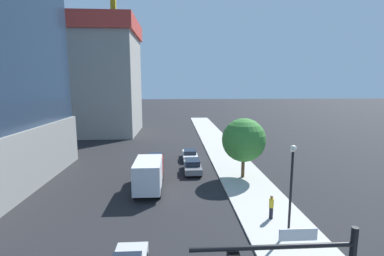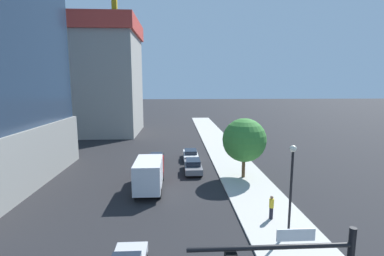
{
  "view_description": "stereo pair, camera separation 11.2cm",
  "coord_description": "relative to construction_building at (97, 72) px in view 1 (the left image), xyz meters",
  "views": [
    {
      "loc": [
        0.61,
        -3.57,
        9.93
      ],
      "look_at": [
        1.82,
        16.14,
        6.88
      ],
      "focal_mm": 25.86,
      "sensor_mm": 36.0,
      "label": 1
    },
    {
      "loc": [
        0.73,
        -3.58,
        9.93
      ],
      "look_at": [
        1.82,
        16.14,
        6.88
      ],
      "focal_mm": 25.86,
      "sensor_mm": 36.0,
      "label": 2
    }
  ],
  "objects": [
    {
      "name": "car_black",
      "position": [
        13.36,
        -24.5,
        -11.99
      ],
      "size": [
        1.76,
        4.11,
        1.46
      ],
      "color": "black",
      "rests_on": "ground"
    },
    {
      "name": "box_truck",
      "position": [
        13.36,
        -33.11,
        -10.99
      ],
      "size": [
        2.38,
        6.78,
        3.14
      ],
      "color": "#B21E1E",
      "rests_on": "ground"
    },
    {
      "name": "sidewalk",
      "position": [
        23.12,
        -35.01,
        -12.66
      ],
      "size": [
        5.11,
        120.0,
        0.15
      ],
      "primitive_type": "cube",
      "color": "#B2AFA8",
      "rests_on": "ground"
    },
    {
      "name": "street_tree",
      "position": [
        23.12,
        -30.25,
        -8.54
      ],
      "size": [
        4.64,
        4.64,
        6.37
      ],
      "color": "brown",
      "rests_on": "sidewalk"
    },
    {
      "name": "street_lamp",
      "position": [
        23.47,
        -41.63,
        -8.68
      ],
      "size": [
        0.44,
        0.44,
        5.98
      ],
      "color": "black",
      "rests_on": "sidewalk"
    },
    {
      "name": "car_gray",
      "position": [
        17.82,
        -27.88,
        -11.97
      ],
      "size": [
        1.9,
        4.57,
        1.52
      ],
      "color": "slate",
      "rests_on": "ground"
    },
    {
      "name": "pedestrian_yellow_shirt",
      "position": [
        22.92,
        -39.72,
        -11.67
      ],
      "size": [
        0.34,
        0.34,
        1.78
      ],
      "color": "black",
      "rests_on": "sidewalk"
    },
    {
      "name": "construction_building",
      "position": [
        0.0,
        0.0,
        0.0
      ],
      "size": [
        17.88,
        20.48,
        32.44
      ],
      "color": "#9E9B93",
      "rests_on": "ground"
    },
    {
      "name": "car_white",
      "position": [
        17.82,
        -22.23,
        -12.04
      ],
      "size": [
        1.9,
        4.46,
        1.34
      ],
      "color": "silver",
      "rests_on": "ground"
    }
  ]
}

